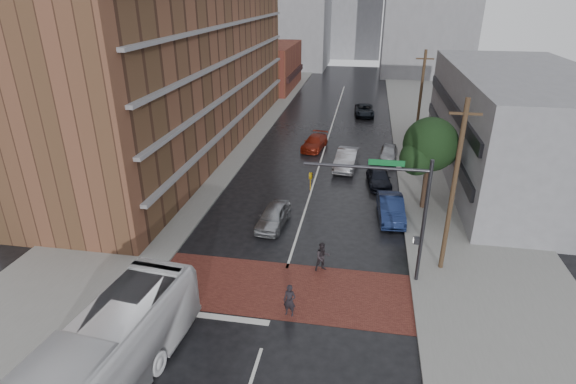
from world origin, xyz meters
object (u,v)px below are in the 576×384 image
(pedestrian_a, at_px, (290,301))
(car_parked_near, at_px, (391,208))
(suv_travel, at_px, (364,110))
(transit_bus, at_px, (88,379))
(car_parked_mid, at_px, (379,178))
(pedestrian_b, at_px, (323,257))
(car_travel_a, at_px, (273,216))
(car_travel_b, at_px, (347,159))
(car_travel_c, at_px, (315,142))
(car_parked_far, at_px, (389,153))

(pedestrian_a, xyz_separation_m, car_parked_near, (5.25, 11.50, -0.08))
(suv_travel, bearing_deg, transit_bus, -104.68)
(suv_travel, distance_m, car_parked_mid, 22.79)
(pedestrian_a, height_order, pedestrian_b, pedestrian_b)
(transit_bus, bearing_deg, suv_travel, 84.65)
(car_travel_a, distance_m, car_travel_b, 12.71)
(car_parked_near, relative_size, car_parked_mid, 1.09)
(car_travel_a, xyz_separation_m, car_travel_c, (0.81, 16.83, -0.05))
(car_travel_c, xyz_separation_m, car_parked_near, (7.13, -14.32, 0.11))
(suv_travel, xyz_separation_m, car_parked_far, (2.61, -16.41, -0.01))
(transit_bus, xyz_separation_m, car_travel_c, (4.48, 32.73, -1.06))
(car_travel_a, bearing_deg, car_parked_near, 23.04)
(car_parked_near, height_order, car_parked_mid, car_parked_near)
(car_parked_mid, bearing_deg, suv_travel, 87.32)
(transit_bus, bearing_deg, pedestrian_a, 53.05)
(pedestrian_b, xyz_separation_m, car_travel_c, (-3.06, 21.62, -0.21))
(car_parked_near, relative_size, car_parked_far, 1.16)
(car_parked_mid, relative_size, car_parked_far, 1.06)
(pedestrian_b, relative_size, car_travel_b, 0.34)
(transit_bus, relative_size, pedestrian_a, 7.19)
(suv_travel, height_order, car_parked_near, car_parked_near)
(car_travel_c, bearing_deg, car_parked_far, -5.99)
(car_travel_a, relative_size, suv_travel, 0.83)
(pedestrian_a, height_order, car_parked_far, pedestrian_a)
(pedestrian_b, height_order, car_parked_far, pedestrian_b)
(car_parked_near, xyz_separation_m, car_parked_far, (0.19, 12.32, -0.09))
(car_travel_c, height_order, car_parked_near, car_parked_near)
(car_travel_b, bearing_deg, car_travel_c, 131.26)
(car_parked_near, bearing_deg, car_travel_a, -166.50)
(transit_bus, relative_size, car_travel_c, 2.67)
(car_parked_far, bearing_deg, car_travel_c, 169.41)
(car_travel_a, height_order, car_parked_near, car_parked_near)
(car_parked_far, bearing_deg, transit_bus, -106.32)
(car_travel_a, height_order, car_travel_b, car_travel_b)
(car_travel_b, xyz_separation_m, car_parked_mid, (2.85, -3.45, -0.22))
(pedestrian_a, xyz_separation_m, car_parked_far, (5.44, 23.82, -0.17))
(car_parked_near, bearing_deg, pedestrian_b, -123.18)
(suv_travel, bearing_deg, pedestrian_b, -96.26)
(transit_bus, height_order, pedestrian_b, transit_bus)
(car_travel_c, height_order, car_parked_mid, car_travel_c)
(pedestrian_b, bearing_deg, suv_travel, 63.81)
(car_parked_near, distance_m, car_parked_mid, 6.05)
(car_travel_b, distance_m, car_parked_near, 10.12)
(pedestrian_b, relative_size, car_travel_a, 0.42)
(car_travel_a, relative_size, car_parked_near, 0.90)
(pedestrian_a, relative_size, pedestrian_b, 0.98)
(pedestrian_a, bearing_deg, car_travel_c, 102.98)
(car_travel_a, xyz_separation_m, car_parked_near, (7.94, 2.51, 0.06))
(car_travel_a, relative_size, car_parked_mid, 0.98)
(car_travel_b, bearing_deg, car_parked_mid, -44.90)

